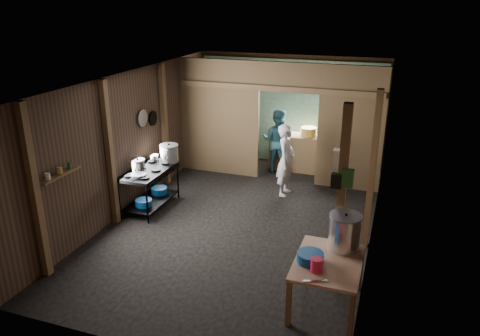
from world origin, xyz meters
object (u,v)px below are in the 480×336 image
at_px(stove_pot_large, 169,154).
at_px(pink_bucket, 317,265).
at_px(stock_pot, 345,233).
at_px(prep_table, 327,284).
at_px(cook, 286,160).
at_px(yellow_tub, 308,132).
at_px(gas_range, 150,189).

distance_m(stove_pot_large, pink_bucket, 4.41).
height_order(stock_pot, pink_bucket, stock_pot).
bearing_deg(prep_table, cook, 112.31).
distance_m(stock_pot, cook, 3.42).
bearing_deg(yellow_tub, gas_range, -129.08).
height_order(prep_table, stock_pot, stock_pot).
bearing_deg(gas_range, prep_table, -27.57).
relative_size(stock_pot, cook, 0.34).
bearing_deg(pink_bucket, prep_table, 69.53).
height_order(gas_range, stock_pot, stock_pot).
height_order(gas_range, prep_table, gas_range).
distance_m(gas_range, pink_bucket, 4.25).
distance_m(gas_range, stove_pot_large, 0.79).
bearing_deg(gas_range, yellow_tub, 50.92).
bearing_deg(stock_pot, stove_pot_large, 150.48).
relative_size(prep_table, cook, 0.78).
bearing_deg(prep_table, pink_bucket, -110.47).
relative_size(stock_pot, yellow_tub, 1.42).
xyz_separation_m(pink_bucket, yellow_tub, (-1.16, 5.24, 0.18)).
bearing_deg(gas_range, pink_bucket, -31.66).
bearing_deg(stove_pot_large, cook, 24.44).
bearing_deg(prep_table, stove_pot_large, 145.08).
height_order(gas_range, pink_bucket, pink_bucket).
bearing_deg(pink_bucket, yellow_tub, 102.45).
bearing_deg(prep_table, stock_pot, 70.56).
bearing_deg(cook, gas_range, 124.01).
xyz_separation_m(gas_range, pink_bucket, (3.60, -2.22, 0.38)).
bearing_deg(yellow_tub, pink_bucket, -77.55).
distance_m(stove_pot_large, stock_pot, 4.23).
xyz_separation_m(stove_pot_large, cook, (2.13, 0.97, -0.21)).
height_order(pink_bucket, yellow_tub, yellow_tub).
relative_size(gas_range, prep_table, 1.15).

